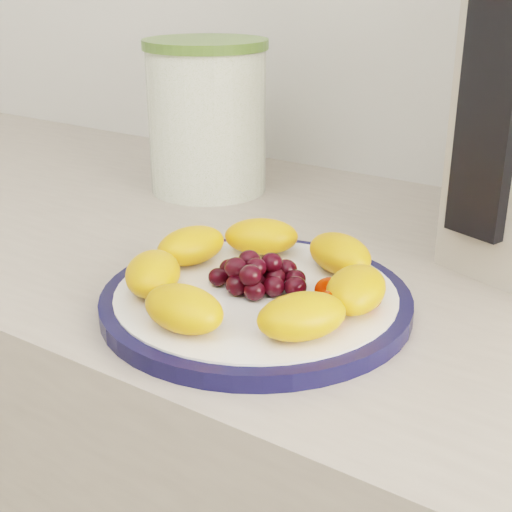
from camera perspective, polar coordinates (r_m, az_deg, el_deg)
The scene contains 6 objects.
plate_rim at distance 0.63m, azimuth 0.00°, elevation -3.59°, with size 0.27×0.27×0.01m, color #0E0F34.
plate_face at distance 0.63m, azimuth 0.00°, elevation -3.51°, with size 0.25×0.25×0.02m, color white.
canister at distance 0.94m, azimuth -3.92°, elevation 10.67°, with size 0.15×0.15×0.18m, color #4C6A14.
canister_lid at distance 0.93m, azimuth -4.08°, elevation 16.57°, with size 0.16×0.16×0.01m, color #517231.
appliance_panel at distance 0.67m, azimuth 18.25°, elevation 11.52°, with size 0.06×0.02×0.24m, color black.
fruit_plate at distance 0.62m, azimuth 0.29°, elevation -1.42°, with size 0.24×0.23×0.03m.
Camera 1 is at (0.31, 0.58, 1.18)m, focal length 50.00 mm.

